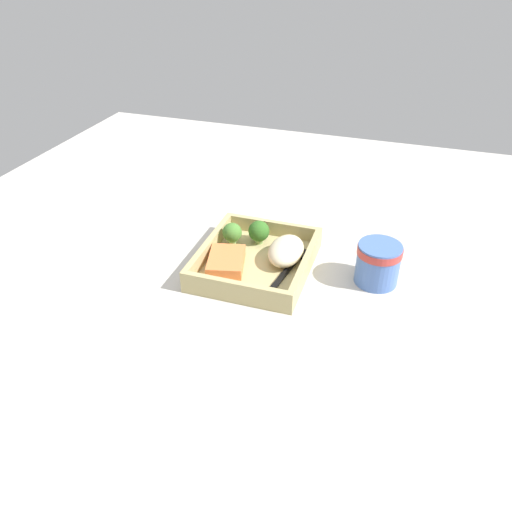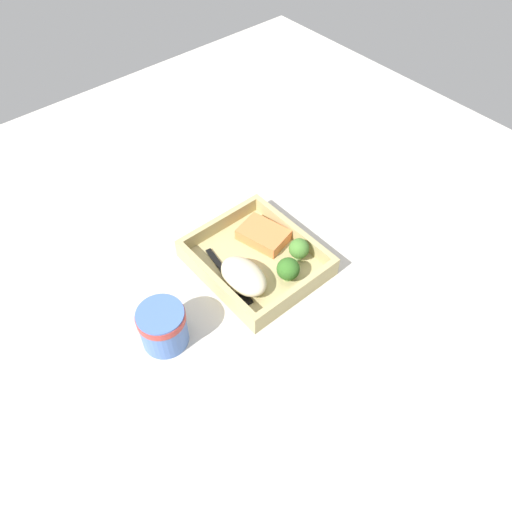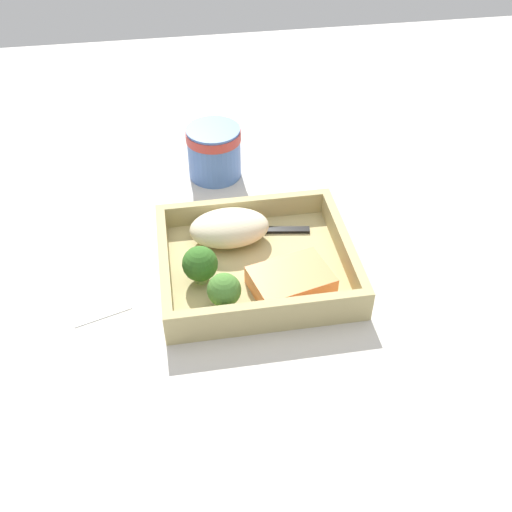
# 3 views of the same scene
# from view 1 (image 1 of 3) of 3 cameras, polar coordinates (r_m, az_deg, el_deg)

# --- Properties ---
(ground_plane) EXTENTS (1.60, 1.60, 0.02)m
(ground_plane) POSITION_cam_1_polar(r_m,az_deg,el_deg) (1.00, 0.00, -1.77)
(ground_plane) COLOR beige
(takeout_tray) EXTENTS (0.24, 0.21, 0.01)m
(takeout_tray) POSITION_cam_1_polar(r_m,az_deg,el_deg) (0.99, 0.00, -1.01)
(takeout_tray) COLOR tan
(takeout_tray) RESTS_ON ground_plane
(tray_rim) EXTENTS (0.24, 0.21, 0.03)m
(tray_rim) POSITION_cam_1_polar(r_m,az_deg,el_deg) (0.98, 0.00, 0.05)
(tray_rim) COLOR tan
(tray_rim) RESTS_ON takeout_tray
(salmon_fillet) EXTENTS (0.11, 0.09, 0.03)m
(salmon_fillet) POSITION_cam_1_polar(r_m,az_deg,el_deg) (0.97, -3.43, -0.69)
(salmon_fillet) COLOR orange
(salmon_fillet) RESTS_ON takeout_tray
(mashed_potatoes) EXTENTS (0.11, 0.07, 0.04)m
(mashed_potatoes) POSITION_cam_1_polar(r_m,az_deg,el_deg) (0.99, 3.45, 0.60)
(mashed_potatoes) COLOR beige
(mashed_potatoes) RESTS_ON takeout_tray
(broccoli_floret_1) EXTENTS (0.04, 0.04, 0.05)m
(broccoli_floret_1) POSITION_cam_1_polar(r_m,az_deg,el_deg) (1.04, 0.33, 2.81)
(broccoli_floret_1) COLOR #7C9B57
(broccoli_floret_1) RESTS_ON takeout_tray
(broccoli_floret_2) EXTENTS (0.04, 0.04, 0.05)m
(broccoli_floret_2) POSITION_cam_1_polar(r_m,az_deg,el_deg) (1.03, -2.74, 2.66)
(broccoli_floret_2) COLOR #7AA358
(broccoli_floret_2) RESTS_ON takeout_tray
(fork) EXTENTS (0.16, 0.04, 0.00)m
(fork) POSITION_cam_1_polar(r_m,az_deg,el_deg) (0.98, 3.97, -1.17)
(fork) COLOR black
(fork) RESTS_ON takeout_tray
(paper_cup) EXTENTS (0.08, 0.08, 0.08)m
(paper_cup) POSITION_cam_1_polar(r_m,az_deg,el_deg) (0.96, 13.79, -0.63)
(paper_cup) COLOR #4769AF
(paper_cup) RESTS_ON ground_plane
(receipt_slip) EXTENTS (0.11, 0.16, 0.00)m
(receipt_slip) POSITION_cam_1_polar(r_m,az_deg,el_deg) (1.17, 4.10, 4.30)
(receipt_slip) COLOR white
(receipt_slip) RESTS_ON ground_plane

